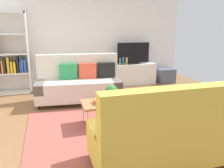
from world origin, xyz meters
TOP-DOWN VIEW (x-y plane):
  - ground_plane at (0.00, 0.00)m, footprint 7.68×7.68m
  - wall_far at (0.00, 2.80)m, footprint 6.40×0.12m
  - area_rug at (0.10, -0.33)m, footprint 2.90×2.20m
  - couch_beige at (-0.22, 1.29)m, footprint 1.98×1.05m
  - couch_green at (0.44, -1.55)m, footprint 1.91×0.85m
  - coffee_table at (0.15, -0.13)m, footprint 1.10×0.56m
  - tv_console at (1.60, 2.46)m, footprint 1.40×0.44m
  - tv at (1.60, 2.44)m, footprint 1.00×0.20m
  - bookshelf at (-1.92, 2.48)m, footprint 1.10×0.36m
  - storage_trunk at (2.70, 2.36)m, footprint 0.52×0.40m
  - potted_plant at (0.12, -0.19)m, footprint 0.22×0.22m
  - table_book_0 at (-0.06, -0.15)m, footprint 0.25×0.19m
  - table_book_1 at (-0.06, -0.15)m, footprint 0.25×0.19m
  - vase_0 at (1.02, 2.51)m, footprint 0.09×0.09m
  - bottle_0 at (1.17, 2.42)m, footprint 0.05×0.05m
  - bottle_1 at (1.27, 2.42)m, footprint 0.06×0.06m
  - bottle_2 at (1.38, 2.42)m, footprint 0.06×0.06m

SIDE VIEW (x-z plane):
  - ground_plane at x=0.00m, z-range 0.00..0.00m
  - area_rug at x=0.10m, z-range 0.00..0.01m
  - storage_trunk at x=2.70m, z-range 0.00..0.44m
  - tv_console at x=1.60m, z-range 0.00..0.64m
  - coffee_table at x=0.15m, z-range 0.18..0.60m
  - table_book_0 at x=-0.06m, z-range 0.42..0.46m
  - couch_green at x=0.44m, z-range -0.10..1.00m
  - couch_beige at x=-0.22m, z-range -0.10..1.00m
  - table_book_1 at x=-0.06m, z-range 0.46..0.49m
  - potted_plant at x=0.12m, z-range 0.43..0.75m
  - vase_0 at x=1.02m, z-range 0.64..0.83m
  - bottle_0 at x=1.17m, z-range 0.64..0.85m
  - bottle_2 at x=1.38m, z-range 0.64..0.85m
  - bottle_1 at x=1.27m, z-range 0.64..0.86m
  - tv at x=1.60m, z-range 0.63..1.27m
  - bookshelf at x=-1.92m, z-range -0.08..2.02m
  - wall_far at x=0.00m, z-range 0.00..2.90m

